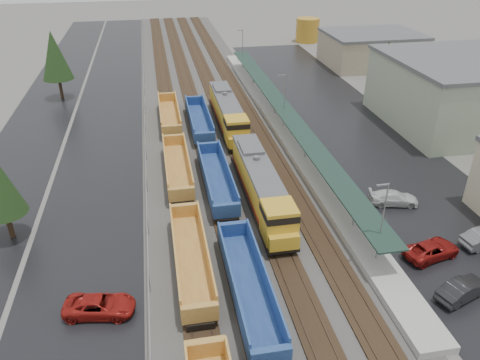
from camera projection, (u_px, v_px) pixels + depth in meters
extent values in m
cube|color=#302D2B|center=(207.00, 110.00, 72.98)|extent=(20.00, 160.00, 0.08)
cube|color=black|center=(168.00, 112.00, 71.96)|extent=(2.60, 160.00, 0.15)
cube|color=#473326|center=(164.00, 111.00, 71.79)|extent=(0.08, 160.00, 0.07)
cube|color=#473326|center=(173.00, 111.00, 72.02)|extent=(0.08, 160.00, 0.07)
cube|color=black|center=(194.00, 110.00, 72.60)|extent=(2.60, 160.00, 0.15)
cube|color=#473326|center=(190.00, 110.00, 72.43)|extent=(0.08, 160.00, 0.07)
cube|color=#473326|center=(199.00, 109.00, 72.66)|extent=(0.08, 160.00, 0.07)
cube|color=black|center=(220.00, 108.00, 73.25)|extent=(2.60, 160.00, 0.15)
cube|color=#473326|center=(215.00, 108.00, 73.08)|extent=(0.08, 160.00, 0.07)
cube|color=#473326|center=(224.00, 107.00, 73.31)|extent=(0.08, 160.00, 0.07)
cube|color=black|center=(245.00, 107.00, 73.89)|extent=(2.60, 160.00, 0.15)
cube|color=#473326|center=(240.00, 106.00, 73.72)|extent=(0.08, 160.00, 0.07)
cube|color=#473326|center=(249.00, 106.00, 73.96)|extent=(0.08, 160.00, 0.07)
cube|color=black|center=(109.00, 116.00, 70.57)|extent=(10.00, 160.00, 0.02)
cube|color=black|center=(39.00, 121.00, 68.96)|extent=(9.00, 160.00, 0.02)
cube|color=black|center=(346.00, 125.00, 67.46)|extent=(16.00, 100.00, 0.02)
cube|color=#9E9B93|center=(283.00, 128.00, 65.77)|extent=(3.00, 80.00, 0.70)
cylinder|color=gray|center=(354.00, 214.00, 43.52)|extent=(0.16, 0.16, 2.40)
cylinder|color=gray|center=(305.00, 147.00, 56.42)|extent=(0.16, 0.16, 2.40)
cylinder|color=gray|center=(274.00, 105.00, 69.31)|extent=(0.16, 0.16, 2.40)
cylinder|color=gray|center=(253.00, 77.00, 82.21)|extent=(0.16, 0.16, 2.40)
cylinder|color=gray|center=(238.00, 56.00, 95.10)|extent=(0.16, 0.16, 2.40)
cube|color=#1A2F27|center=(284.00, 109.00, 64.38)|extent=(2.60, 65.00, 0.15)
cylinder|color=gray|center=(381.00, 226.00, 38.21)|extent=(0.12, 0.12, 8.00)
cube|color=gray|center=(383.00, 185.00, 36.23)|extent=(1.00, 0.15, 0.12)
cylinder|color=gray|center=(284.00, 103.00, 64.00)|extent=(0.12, 0.12, 8.00)
cube|color=gray|center=(282.00, 75.00, 62.03)|extent=(1.00, 0.15, 0.12)
cylinder|color=gray|center=(243.00, 51.00, 89.79)|extent=(0.12, 0.12, 8.00)
cube|color=gray|center=(240.00, 30.00, 87.82)|extent=(1.00, 0.15, 0.12)
cylinder|color=gray|center=(149.00, 283.00, 36.59)|extent=(0.08, 0.08, 2.00)
cylinder|color=gray|center=(148.00, 226.00, 43.47)|extent=(0.08, 0.08, 2.00)
cylinder|color=gray|center=(147.00, 184.00, 50.35)|extent=(0.08, 0.08, 2.00)
cylinder|color=gray|center=(146.00, 153.00, 57.23)|extent=(0.08, 0.08, 2.00)
cylinder|color=gray|center=(145.00, 128.00, 64.10)|extent=(0.08, 0.08, 2.00)
cylinder|color=gray|center=(145.00, 108.00, 70.98)|extent=(0.08, 0.08, 2.00)
cylinder|color=gray|center=(144.00, 91.00, 77.86)|extent=(0.08, 0.08, 2.00)
cylinder|color=gray|center=(144.00, 78.00, 84.74)|extent=(0.08, 0.08, 2.00)
cylinder|color=gray|center=(144.00, 66.00, 91.61)|extent=(0.08, 0.08, 2.00)
cylinder|color=gray|center=(143.00, 56.00, 98.49)|extent=(0.08, 0.08, 2.00)
cylinder|color=gray|center=(143.00, 47.00, 105.37)|extent=(0.08, 0.08, 2.00)
cylinder|color=gray|center=(143.00, 39.00, 112.25)|extent=(0.08, 0.08, 2.00)
cylinder|color=gray|center=(143.00, 33.00, 119.12)|extent=(0.08, 0.08, 2.00)
cylinder|color=gray|center=(143.00, 26.00, 126.00)|extent=(0.08, 0.08, 2.00)
cylinder|color=gray|center=(143.00, 21.00, 132.88)|extent=(0.08, 0.08, 2.00)
cube|color=gray|center=(144.00, 102.00, 70.50)|extent=(0.05, 160.00, 0.05)
cube|color=tan|center=(371.00, 50.00, 94.55)|extent=(18.00, 14.00, 6.00)
cube|color=#59595B|center=(373.00, 34.00, 92.97)|extent=(18.36, 14.28, 0.50)
cylinder|color=#332316|center=(10.00, 225.00, 43.00)|extent=(0.50, 0.50, 2.70)
cylinder|color=#332316|center=(61.00, 89.00, 77.09)|extent=(0.50, 0.50, 3.30)
cone|color=black|center=(54.00, 55.00, 74.42)|extent=(4.84, 4.84, 7.70)
cylinder|color=#332316|center=(381.00, 94.00, 75.07)|extent=(0.50, 0.50, 3.00)
cone|color=black|center=(386.00, 63.00, 72.65)|extent=(4.40, 4.40, 7.00)
cube|color=black|center=(260.00, 196.00, 48.51)|extent=(2.87, 19.11, 0.38)
cube|color=gold|center=(258.00, 178.00, 48.55)|extent=(2.67, 15.29, 2.87)
cube|color=gold|center=(279.00, 221.00, 41.23)|extent=(2.87, 3.06, 3.25)
cube|color=black|center=(279.00, 212.00, 40.76)|extent=(2.91, 3.10, 0.67)
cube|color=gold|center=(284.00, 241.00, 40.21)|extent=(2.67, 0.96, 1.34)
cube|color=#59595B|center=(258.00, 165.00, 47.81)|extent=(2.72, 15.29, 0.33)
cube|color=maroon|center=(245.00, 189.00, 48.88)|extent=(0.04, 15.29, 0.33)
cube|color=maroon|center=(270.00, 186.00, 49.32)|extent=(0.04, 15.29, 0.33)
cube|color=black|center=(260.00, 199.00, 48.70)|extent=(2.10, 5.73, 0.57)
cube|color=black|center=(276.00, 236.00, 42.90)|extent=(2.29, 3.82, 0.48)
cube|color=black|center=(247.00, 169.00, 54.40)|extent=(2.29, 3.82, 0.48)
cylinder|color=#59595B|center=(256.00, 158.00, 48.49)|extent=(0.67, 0.67, 0.48)
cube|color=#59595B|center=(251.00, 147.00, 50.97)|extent=(2.29, 3.82, 0.48)
cube|color=black|center=(227.00, 122.00, 66.57)|extent=(2.87, 19.11, 0.38)
cube|color=gold|center=(226.00, 109.00, 66.60)|extent=(2.67, 15.29, 2.87)
cube|color=gold|center=(237.00, 130.00, 59.28)|extent=(2.87, 3.06, 3.25)
cube|color=black|center=(237.00, 123.00, 58.82)|extent=(2.91, 3.10, 0.67)
cube|color=gold|center=(239.00, 142.00, 58.26)|extent=(2.67, 0.96, 1.34)
cube|color=#59595B|center=(226.00, 98.00, 65.86)|extent=(2.72, 15.29, 0.33)
cube|color=maroon|center=(217.00, 117.00, 66.94)|extent=(0.04, 15.29, 0.33)
cube|color=maroon|center=(235.00, 115.00, 67.37)|extent=(0.04, 15.29, 0.33)
cube|color=black|center=(227.00, 124.00, 66.75)|extent=(2.10, 5.73, 0.57)
cube|color=black|center=(236.00, 143.00, 60.96)|extent=(2.29, 3.82, 0.48)
cube|color=black|center=(220.00, 107.00, 72.45)|extent=(2.29, 3.82, 0.48)
cylinder|color=#59595B|center=(225.00, 94.00, 66.54)|extent=(0.67, 0.67, 0.48)
cube|color=#59595B|center=(222.00, 88.00, 69.03)|extent=(2.29, 3.82, 0.48)
cube|color=#AA772F|center=(205.00, 348.00, 30.26)|extent=(2.68, 0.52, 1.44)
cube|color=#AA772F|center=(191.00, 261.00, 39.17)|extent=(2.68, 13.13, 0.26)
cube|color=#AA772F|center=(175.00, 254.00, 38.52)|extent=(0.15, 13.13, 1.86)
cube|color=#AA772F|center=(206.00, 250.00, 38.93)|extent=(0.15, 13.13, 1.86)
cube|color=#AA772F|center=(200.00, 313.00, 33.00)|extent=(2.68, 0.52, 1.44)
cube|color=#AA772F|center=(184.00, 211.00, 44.64)|extent=(2.68, 0.52, 1.44)
cube|color=black|center=(199.00, 316.00, 34.12)|extent=(2.06, 2.27, 0.52)
cube|color=black|center=(186.00, 224.00, 44.52)|extent=(2.06, 2.27, 0.52)
cube|color=#AA772F|center=(178.00, 170.00, 53.56)|extent=(2.68, 13.13, 0.26)
cube|color=#AA772F|center=(166.00, 164.00, 52.90)|extent=(0.15, 13.13, 1.86)
cube|color=#AA772F|center=(188.00, 162.00, 53.32)|extent=(0.15, 13.13, 1.86)
cube|color=#AA772F|center=(182.00, 194.00, 47.39)|extent=(2.68, 0.52, 1.44)
cube|color=#AA772F|center=(173.00, 140.00, 59.03)|extent=(2.68, 0.52, 1.44)
cube|color=black|center=(182.00, 199.00, 48.51)|extent=(2.06, 2.27, 0.52)
cube|color=black|center=(174.00, 150.00, 58.91)|extent=(2.06, 2.27, 0.52)
cube|color=#AA772F|center=(170.00, 117.00, 67.95)|extent=(2.68, 13.13, 0.26)
cube|color=#AA772F|center=(160.00, 112.00, 67.29)|extent=(0.15, 13.13, 1.86)
cube|color=#AA772F|center=(178.00, 111.00, 67.71)|extent=(0.15, 13.13, 1.86)
cube|color=#AA772F|center=(172.00, 131.00, 61.78)|extent=(2.68, 0.52, 1.44)
cube|color=#AA772F|center=(167.00, 97.00, 73.42)|extent=(2.68, 0.52, 1.44)
cube|color=black|center=(172.00, 136.00, 62.90)|extent=(2.06, 2.27, 0.52)
cube|color=black|center=(168.00, 105.00, 73.30)|extent=(2.06, 2.27, 0.52)
cube|color=navy|center=(248.00, 289.00, 36.14)|extent=(2.70, 13.85, 0.26)
cube|color=navy|center=(232.00, 282.00, 35.48)|extent=(0.16, 13.85, 1.87)
cube|color=navy|center=(265.00, 278.00, 35.90)|extent=(0.16, 13.85, 1.87)
cube|color=navy|center=(271.00, 357.00, 29.66)|extent=(2.70, 0.52, 1.45)
cube|color=navy|center=(233.00, 230.00, 41.92)|extent=(2.70, 0.52, 1.45)
cube|color=black|center=(268.00, 359.00, 30.79)|extent=(2.07, 2.28, 0.52)
cube|color=black|center=(234.00, 244.00, 41.80)|extent=(2.07, 2.28, 0.52)
cube|color=navy|center=(216.00, 181.00, 51.17)|extent=(2.70, 13.85, 0.26)
cube|color=navy|center=(204.00, 175.00, 50.50)|extent=(0.16, 13.85, 1.87)
cube|color=navy|center=(228.00, 173.00, 50.92)|extent=(0.16, 13.85, 1.87)
cube|color=navy|center=(227.00, 210.00, 44.68)|extent=(2.70, 0.52, 1.45)
cube|color=navy|center=(208.00, 148.00, 56.94)|extent=(2.70, 0.52, 1.45)
cube|color=black|center=(226.00, 215.00, 45.81)|extent=(2.07, 2.28, 0.52)
cube|color=black|center=(209.00, 158.00, 56.82)|extent=(2.07, 2.28, 0.52)
cube|color=navy|center=(199.00, 122.00, 66.19)|extent=(2.70, 13.85, 0.26)
cube|color=navy|center=(190.00, 117.00, 65.53)|extent=(0.16, 13.85, 1.87)
cube|color=navy|center=(208.00, 116.00, 65.95)|extent=(0.16, 13.85, 1.87)
cube|color=navy|center=(205.00, 138.00, 59.71)|extent=(2.70, 0.52, 1.45)
cube|color=navy|center=(194.00, 101.00, 71.97)|extent=(2.70, 0.52, 1.45)
cube|color=black|center=(205.00, 143.00, 60.83)|extent=(2.07, 2.28, 0.52)
cube|color=black|center=(195.00, 109.00, 71.85)|extent=(2.07, 2.28, 0.52)
cylinder|color=#AF7F23|center=(307.00, 30.00, 113.15)|extent=(5.52, 5.52, 5.52)
imported|color=maroon|center=(100.00, 306.00, 34.81)|extent=(3.26, 5.59, 1.46)
imported|color=black|center=(463.00, 290.00, 36.26)|extent=(3.17, 5.03, 1.56)
imported|color=maroon|center=(431.00, 250.00, 40.77)|extent=(3.53, 5.59, 1.44)
imported|color=silver|center=(393.00, 198.00, 48.36)|extent=(3.11, 5.36, 1.46)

